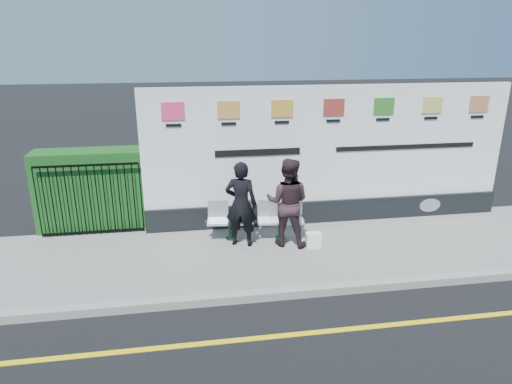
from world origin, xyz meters
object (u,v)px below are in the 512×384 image
woman_left (241,204)px  woman_right (288,202)px  billboard (330,164)px  bench (256,229)px

woman_left → woman_right: (0.90, -0.11, 0.03)m
billboard → woman_right: 1.66m
bench → billboard: bearing=30.2°
bench → woman_left: woman_left is taller
billboard → woman_right: (-1.18, -1.09, -0.42)m
bench → woman_left: bearing=-137.6°
woman_right → bench: bearing=-8.4°
billboard → woman_left: billboard is taller
bench → woman_right: bearing=-23.5°
bench → woman_right: 0.95m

